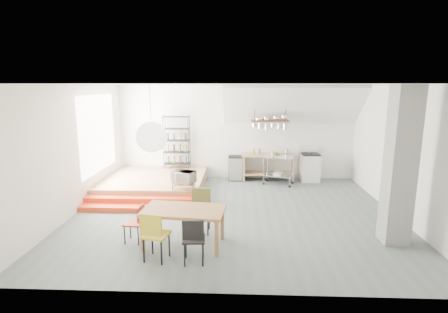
{
  "coord_description": "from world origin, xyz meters",
  "views": [
    {
      "loc": [
        0.09,
        -8.38,
        3.18
      ],
      "look_at": [
        -0.3,
        0.8,
        1.3
      ],
      "focal_mm": 28.0,
      "sensor_mm": 36.0,
      "label": 1
    }
  ],
  "objects_px": {
    "dining_table": "(184,213)",
    "rolling_cart": "(278,166)",
    "stove": "(310,167)",
    "mini_fridge": "(236,168)"
  },
  "relations": [
    {
      "from": "stove",
      "to": "mini_fridge",
      "type": "distance_m",
      "value": 2.5
    },
    {
      "from": "rolling_cart",
      "to": "mini_fridge",
      "type": "relative_size",
      "value": 1.28
    },
    {
      "from": "mini_fridge",
      "to": "rolling_cart",
      "type": "bearing_deg",
      "value": -20.61
    },
    {
      "from": "dining_table",
      "to": "rolling_cart",
      "type": "bearing_deg",
      "value": 67.85
    },
    {
      "from": "dining_table",
      "to": "rolling_cart",
      "type": "relative_size",
      "value": 1.62
    },
    {
      "from": "rolling_cart",
      "to": "stove",
      "type": "bearing_deg",
      "value": 43.22
    },
    {
      "from": "dining_table",
      "to": "mini_fridge",
      "type": "relative_size",
      "value": 2.07
    },
    {
      "from": "mini_fridge",
      "to": "stove",
      "type": "bearing_deg",
      "value": -1.01
    },
    {
      "from": "rolling_cart",
      "to": "dining_table",
      "type": "bearing_deg",
      "value": -97.87
    },
    {
      "from": "dining_table",
      "to": "stove",
      "type": "bearing_deg",
      "value": 60.7
    }
  ]
}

